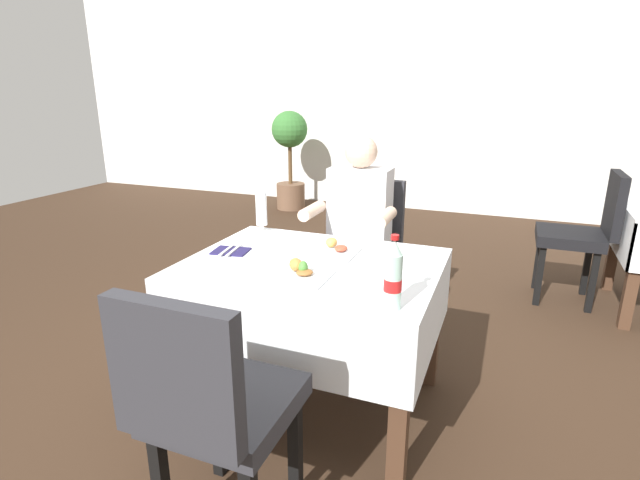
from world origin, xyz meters
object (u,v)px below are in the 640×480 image
Objects in this scene: seated_diner_far at (357,229)px; cola_bottle_primary at (393,277)px; beer_glass_left at (261,212)px; chair_near_camera_side at (211,403)px; main_dining_table at (312,296)px; chair_far_diner_seat at (364,249)px; background_chair_left at (585,230)px; napkin_cutlery_set at (231,251)px; plate_far_diner at (333,250)px; plate_near_camera at (301,272)px; potted_plant_corner at (290,151)px.

seated_diner_far is 4.49× the size of cola_bottle_primary.
cola_bottle_primary is (0.92, -0.72, 0.01)m from beer_glass_left.
chair_near_camera_side is at bearing -132.82° from cola_bottle_primary.
cola_bottle_primary is (0.46, -0.35, 0.29)m from main_dining_table.
cola_bottle_primary is (0.46, -1.19, 0.32)m from chair_far_diner_seat.
napkin_cutlery_set is at bearing -133.76° from background_chair_left.
plate_far_diner is (0.06, -0.56, 0.05)m from seated_diner_far.
plate_near_camera is 0.23× the size of background_chair_left.
beer_glass_left is (-0.50, 0.20, 0.10)m from plate_far_diner.
plate_near_camera is at bearing -88.59° from chair_far_diner_seat.
potted_plant_corner reaches higher than main_dining_table.
potted_plant_corner is (-2.33, 4.11, -0.12)m from cola_bottle_primary.
background_chair_left reaches higher than plate_far_diner.
main_dining_table is 0.64m from cola_bottle_primary.
beer_glass_left is at bearing 131.20° from plate_near_camera.
plate_far_diner is 0.24× the size of background_chair_left.
napkin_cutlery_set is 0.16× the size of potted_plant_corner.
potted_plant_corner is (-1.44, 3.77, 0.00)m from napkin_cutlery_set.
plate_near_camera is at bearing -87.45° from seated_diner_far.
main_dining_table is 1.19× the size of chair_near_camera_side.
beer_glass_left is (-0.46, 1.22, 0.30)m from chair_near_camera_side.
plate_near_camera is 0.75m from beer_glass_left.
chair_far_diner_seat is 3.46× the size of cola_bottle_primary.
napkin_cutlery_set is 4.03m from potted_plant_corner.
cola_bottle_primary reaches higher than plate_near_camera.
main_dining_table is 2.28m from background_chair_left.
chair_far_diner_seat and chair_near_camera_side have the same top height.
chair_near_camera_side is 3.46× the size of cola_bottle_primary.
chair_far_diner_seat is 0.70m from plate_far_diner.
plate_far_diner is at bearing 20.90° from napkin_cutlery_set.
background_chair_left is (1.34, 1.01, 0.00)m from chair_far_diner_seat.
main_dining_table is 0.74m from seated_diner_far.
plate_far_diner is at bearing -21.97° from beer_glass_left.
cola_bottle_primary reaches higher than chair_near_camera_side.
plate_near_camera is 0.95× the size of plate_far_diner.
chair_near_camera_side is 0.77× the size of seated_diner_far.
seated_diner_far is at bearing 91.21° from main_dining_table.
seated_diner_far is at bearing 92.55° from plate_near_camera.
seated_diner_far is at bearing 95.76° from plate_far_diner.
background_chair_left is (0.88, 2.19, -0.32)m from cola_bottle_primary.
chair_far_diner_seat and background_chair_left have the same top height.
background_chair_left is at bearing 39.14° from beer_glass_left.
chair_near_camera_side is at bearing -116.53° from background_chair_left.
chair_far_diner_seat reaches higher than napkin_cutlery_set.
seated_diner_far reaches higher than plate_near_camera.
chair_near_camera_side is 4.11× the size of plate_far_diner.
chair_far_diner_seat is 3.48m from potted_plant_corner.
plate_far_diner is (0.04, 1.02, 0.21)m from chair_near_camera_side.
seated_diner_far is at bearing 60.61° from napkin_cutlery_set.
beer_glass_left is 1.14× the size of napkin_cutlery_set.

